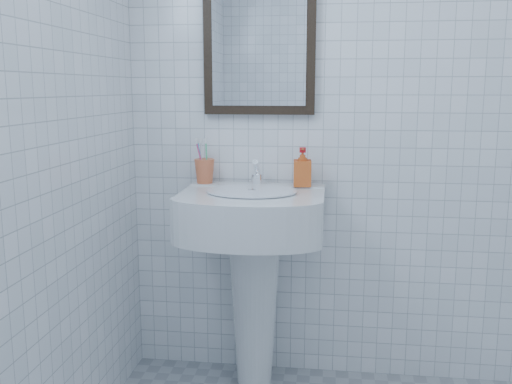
# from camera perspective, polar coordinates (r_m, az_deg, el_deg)

# --- Properties ---
(wall_back) EXTENTS (2.20, 0.02, 2.50)m
(wall_back) POSITION_cam_1_polar(r_m,az_deg,el_deg) (2.61, 11.36, 7.79)
(wall_back) COLOR white
(wall_back) RESTS_ON ground
(washbasin) EXTENTS (0.61, 0.45, 0.94)m
(washbasin) POSITION_cam_1_polar(r_m,az_deg,el_deg) (2.52, -0.25, -6.46)
(washbasin) COLOR white
(washbasin) RESTS_ON ground
(faucet) EXTENTS (0.05, 0.11, 0.12)m
(faucet) POSITION_cam_1_polar(r_m,az_deg,el_deg) (2.55, 0.08, 1.77)
(faucet) COLOR white
(faucet) RESTS_ON washbasin
(toothbrush_cup) EXTENTS (0.12, 0.12, 0.11)m
(toothbrush_cup) POSITION_cam_1_polar(r_m,az_deg,el_deg) (2.62, -5.16, 2.10)
(toothbrush_cup) COLOR #D6643C
(toothbrush_cup) RESTS_ON washbasin
(soap_dispenser) EXTENTS (0.08, 0.08, 0.17)m
(soap_dispenser) POSITION_cam_1_polar(r_m,az_deg,el_deg) (2.53, 4.66, 2.52)
(soap_dispenser) COLOR red
(soap_dispenser) RESTS_ON washbasin
(wall_mirror) EXTENTS (0.50, 0.04, 0.62)m
(wall_mirror) POSITION_cam_1_polar(r_m,az_deg,el_deg) (2.61, 0.33, 14.57)
(wall_mirror) COLOR black
(wall_mirror) RESTS_ON wall_back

